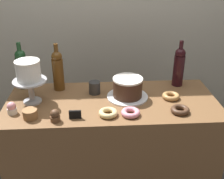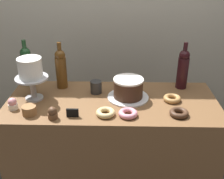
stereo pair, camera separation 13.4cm
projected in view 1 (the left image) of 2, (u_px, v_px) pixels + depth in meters
back_wall at (106, 17)px, 2.39m from camera, size 6.00×0.05×2.60m
display_counter at (112, 158)px, 1.99m from camera, size 1.35×0.58×0.95m
cake_stand_pedestal at (31, 87)px, 1.71m from camera, size 0.21×0.21×0.15m
white_layer_cake at (28, 71)px, 1.66m from camera, size 0.15×0.15×0.13m
silver_serving_platter at (127, 97)px, 1.82m from camera, size 0.27×0.27×0.01m
chocolate_round_cake at (128, 87)px, 1.79m from camera, size 0.19×0.19×0.13m
wine_bottle_dark_red at (179, 66)px, 1.92m from camera, size 0.08×0.08×0.33m
wine_bottle_amber at (58, 70)px, 1.86m from camera, size 0.08×0.08×0.33m
wine_bottle_green at (22, 68)px, 1.89m from camera, size 0.08×0.08×0.33m
cupcake_chocolate at (55, 116)px, 1.55m from camera, size 0.06×0.06×0.07m
cupcake_strawberry at (12, 108)px, 1.62m from camera, size 0.06×0.06×0.07m
donut_chocolate at (180, 110)px, 1.64m from camera, size 0.11×0.11×0.03m
donut_glazed at (108, 113)px, 1.61m from camera, size 0.11×0.11×0.03m
donut_pink at (131, 113)px, 1.61m from camera, size 0.11×0.11×0.03m
donut_maple at (171, 96)px, 1.80m from camera, size 0.11×0.11×0.03m
cookie_stack at (30, 114)px, 1.58m from camera, size 0.08×0.08×0.06m
price_sign_chalkboard at (75, 115)px, 1.57m from camera, size 0.07×0.01×0.05m
coffee_cup_ceramic at (95, 88)px, 1.85m from camera, size 0.08×0.08×0.09m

